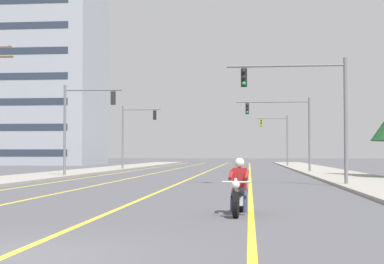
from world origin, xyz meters
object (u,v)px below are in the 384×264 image
traffic_signal_mid_left (133,128)px  traffic_signal_near_left (81,117)px  motorcycle_with_rider (239,192)px  traffic_signal_mid_right (287,122)px  traffic_signal_near_right (310,100)px  traffic_signal_far_right (279,133)px  apartment_building_far_left_block (14,58)px

traffic_signal_mid_left → traffic_signal_near_left: bearing=-90.2°
motorcycle_with_rider → traffic_signal_near_left: traffic_signal_near_left is taller
traffic_signal_mid_right → traffic_signal_mid_left: size_ratio=1.00×
traffic_signal_near_right → traffic_signal_mid_left: same height
traffic_signal_far_right → apartment_building_far_left_block: apartment_building_far_left_block is taller
traffic_signal_near_right → traffic_signal_mid_left: (-14.12, 27.88, -0.13)m
traffic_signal_near_left → traffic_signal_mid_right: size_ratio=1.00×
traffic_signal_mid_right → traffic_signal_far_right: bearing=89.0°
traffic_signal_near_left → traffic_signal_far_right: (14.83, 33.69, -0.01)m
traffic_signal_near_left → traffic_signal_far_right: bearing=66.2°
traffic_signal_near_right → apartment_building_far_left_block: (-37.06, 54.67, 11.32)m
motorcycle_with_rider → traffic_signal_mid_left: 43.24m
traffic_signal_mid_right → apartment_building_far_left_block: size_ratio=0.20×
motorcycle_with_rider → traffic_signal_near_left: 26.43m
traffic_signal_near_left → traffic_signal_mid_right: same height
traffic_signal_near_right → traffic_signal_near_left: size_ratio=1.00×
traffic_signal_mid_right → apartment_building_far_left_block: bearing=137.4°
traffic_signal_near_left → apartment_building_far_left_block: bearing=117.1°
traffic_signal_near_left → motorcycle_with_rider: bearing=-65.2°
motorcycle_with_rider → traffic_signal_far_right: (3.83, 57.48, 3.44)m
traffic_signal_near_right → traffic_signal_mid_right: same height
traffic_signal_mid_left → apartment_building_far_left_block: bearing=130.6°
traffic_signal_near_right → traffic_signal_far_right: 43.67m
motorcycle_with_rider → traffic_signal_mid_right: traffic_signal_mid_right is taller
motorcycle_with_rider → traffic_signal_far_right: traffic_signal_far_right is taller
motorcycle_with_rider → traffic_signal_far_right: 57.71m
traffic_signal_mid_right → traffic_signal_far_right: same height
traffic_signal_near_left → apartment_building_far_left_block: 51.49m
traffic_signal_near_right → apartment_building_far_left_block: apartment_building_far_left_block is taller
motorcycle_with_rider → traffic_signal_near_right: bearing=77.0°
motorcycle_with_rider → traffic_signal_mid_right: size_ratio=0.35×
traffic_signal_near_right → traffic_signal_mid_left: bearing=116.9°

